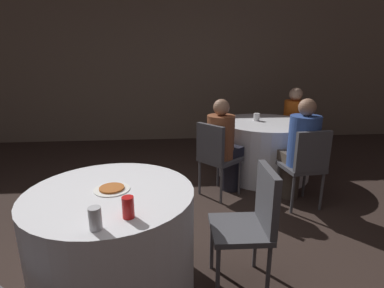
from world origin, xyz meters
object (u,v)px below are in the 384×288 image
at_px(pizza_plate_near, 112,189).
at_px(soda_can_silver, 95,218).
at_px(chair_far_south, 306,162).
at_px(soda_can_red, 128,207).
at_px(table_near, 114,242).
at_px(chair_near_east, 253,217).
at_px(person_floral_shirt, 224,147).
at_px(chair_far_northeast, 295,125).
at_px(person_orange_shirt, 291,124).
at_px(chair_far_southwest, 215,153).
at_px(person_blue_shirt, 299,152).
at_px(table_far, 264,148).

height_order(pizza_plate_near, soda_can_silver, soda_can_silver).
relative_size(chair_far_south, soda_can_red, 7.32).
relative_size(table_near, chair_far_south, 1.24).
distance_m(chair_near_east, person_floral_shirt, 1.55).
bearing_deg(chair_far_south, chair_far_northeast, 63.62).
bearing_deg(person_orange_shirt, soda_can_silver, 99.26).
bearing_deg(soda_can_red, soda_can_silver, -145.47).
distance_m(chair_far_southwest, pizza_plate_near, 1.68).
relative_size(chair_far_south, person_blue_shirt, 0.74).
xyz_separation_m(table_far, chair_far_southwest, (-0.80, -0.66, 0.16)).
bearing_deg(pizza_plate_near, chair_far_southwest, 56.21).
height_order(table_far, person_blue_shirt, person_blue_shirt).
relative_size(table_far, person_blue_shirt, 1.05).
height_order(chair_far_southwest, chair_far_northeast, same).
xyz_separation_m(chair_near_east, person_floral_shirt, (0.10, 1.55, 0.04)).
distance_m(pizza_plate_near, soda_can_silver, 0.48).
bearing_deg(chair_far_south, soda_can_silver, -147.55).
distance_m(table_near, chair_far_south, 2.13).
relative_size(table_near, person_floral_shirt, 0.96).
bearing_deg(table_far, person_floral_shirt, -140.42).
bearing_deg(soda_can_red, chair_near_east, 21.36).
bearing_deg(chair_far_southwest, soda_can_red, -63.34).
distance_m(chair_far_south, pizza_plate_near, 2.11).
height_order(chair_far_northeast, soda_can_silver, chair_far_northeast).
bearing_deg(person_floral_shirt, soda_can_red, -65.41).
bearing_deg(chair_near_east, chair_far_southwest, 3.19).
bearing_deg(chair_near_east, chair_far_northeast, -26.36).
distance_m(table_far, pizza_plate_near, 2.70).
xyz_separation_m(chair_far_northeast, person_blue_shirt, (-0.65, -1.59, 0.06)).
distance_m(table_far, chair_far_northeast, 1.05).
height_order(chair_near_east, soda_can_silver, chair_near_east).
bearing_deg(chair_far_south, table_near, -157.29).
relative_size(chair_near_east, person_floral_shirt, 0.77).
relative_size(pizza_plate_near, soda_can_silver, 1.94).
height_order(person_orange_shirt, person_blue_shirt, person_blue_shirt).
height_order(chair_near_east, person_orange_shirt, person_orange_shirt).
bearing_deg(chair_far_southwest, pizza_plate_near, -73.37).
distance_m(chair_far_south, person_blue_shirt, 0.17).
bearing_deg(person_floral_shirt, soda_can_silver, -67.76).
bearing_deg(chair_near_east, table_far, -18.14).
distance_m(table_far, soda_can_red, 2.92).
relative_size(chair_far_south, chair_far_northeast, 1.00).
bearing_deg(person_floral_shirt, chair_far_southwest, -90.00).
bearing_deg(soda_can_silver, soda_can_red, 34.53).
distance_m(chair_far_southwest, soda_can_red, 1.94).
bearing_deg(soda_can_red, person_orange_shirt, 53.86).
relative_size(table_far, soda_can_silver, 10.31).
bearing_deg(table_near, chair_near_east, -2.01).
bearing_deg(chair_far_southwest, person_orange_shirt, 91.88).
distance_m(person_floral_shirt, pizza_plate_near, 1.83).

